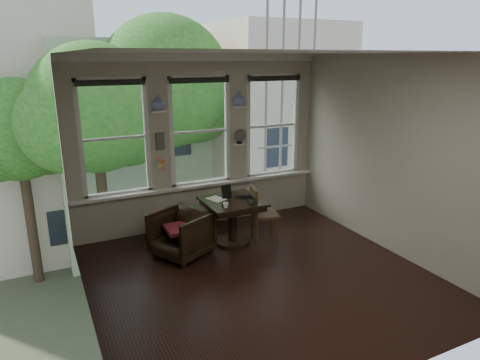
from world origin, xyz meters
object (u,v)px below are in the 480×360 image
table (232,222)px  side_chair_right (265,214)px  mug (226,205)px  laptop (246,197)px  armchair_left (181,234)px

table → side_chair_right: side_chair_right is taller
side_chair_right → mug: bearing=117.5°
laptop → mug: bearing=-137.4°
table → side_chair_right: (0.54, -0.09, 0.09)m
laptop → mug: size_ratio=3.74×
side_chair_right → mug: 0.87m
table → side_chair_right: 0.56m
table → mug: size_ratio=10.09×
table → armchair_left: 0.89m
armchair_left → laptop: (1.15, 0.09, 0.41)m
armchair_left → laptop: 1.23m
table → laptop: 0.47m
table → laptop: size_ratio=2.70×
table → armchair_left: (-0.89, -0.06, -0.02)m
mug → armchair_left: bearing=161.1°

